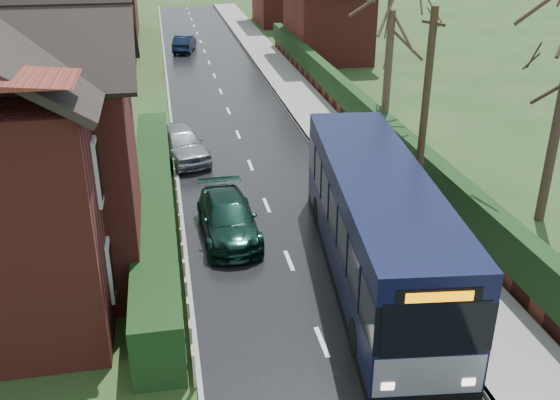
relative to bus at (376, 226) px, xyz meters
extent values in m
plane|color=#334B20|center=(-2.20, -0.71, -1.62)|extent=(140.00, 140.00, 0.00)
cube|color=black|center=(-2.20, 9.29, -1.61)|extent=(6.00, 100.00, 0.02)
cube|color=slate|center=(2.05, 9.29, -1.55)|extent=(2.50, 100.00, 0.14)
cube|color=gray|center=(0.85, 9.29, -1.55)|extent=(0.12, 100.00, 0.14)
cube|color=gray|center=(-5.25, 9.29, -1.57)|extent=(0.12, 100.00, 0.10)
cube|color=black|center=(-6.10, 4.29, -0.82)|extent=(1.20, 16.00, 1.60)
cube|color=maroon|center=(3.60, 9.29, -1.32)|extent=(0.30, 50.00, 0.60)
cube|color=black|center=(3.60, 9.29, -0.42)|extent=(0.60, 50.00, 1.20)
cube|color=maroon|center=(-7.70, 1.29, 1.38)|extent=(2.50, 4.00, 6.00)
cube|color=silver|center=(-7.15, -0.71, -0.02)|extent=(0.08, 1.20, 1.60)
cube|color=black|center=(-7.12, -0.71, -0.02)|extent=(0.03, 0.95, 1.35)
cube|color=silver|center=(-7.15, -0.71, 2.58)|extent=(0.08, 1.20, 1.60)
cube|color=black|center=(-7.12, -0.71, 2.58)|extent=(0.03, 0.95, 1.35)
cube|color=silver|center=(-7.15, 3.29, -0.02)|extent=(0.08, 1.20, 1.60)
cube|color=black|center=(-7.12, 3.29, -0.02)|extent=(0.03, 0.95, 1.35)
cube|color=silver|center=(-7.15, 3.29, 2.58)|extent=(0.08, 1.20, 1.60)
cube|color=black|center=(-7.12, 3.29, 2.58)|extent=(0.03, 0.95, 1.35)
cube|color=silver|center=(-7.15, 7.29, -0.02)|extent=(0.08, 1.20, 1.60)
cube|color=black|center=(-7.12, 7.29, -0.02)|extent=(0.03, 0.95, 1.35)
cube|color=silver|center=(-7.15, 7.29, 2.58)|extent=(0.08, 1.20, 1.60)
cube|color=black|center=(-7.12, 7.29, 2.58)|extent=(0.03, 0.95, 1.35)
cube|color=silver|center=(-7.15, 9.79, -0.02)|extent=(0.08, 1.20, 1.60)
cube|color=black|center=(-7.12, 9.79, -0.02)|extent=(0.03, 0.95, 1.35)
cube|color=silver|center=(-7.15, 9.79, 2.58)|extent=(0.08, 1.20, 1.60)
cube|color=black|center=(-7.12, 9.79, 2.58)|extent=(0.03, 0.95, 1.35)
cube|color=black|center=(0.00, 0.04, -0.72)|extent=(3.65, 10.97, 1.11)
cube|color=black|center=(0.00, 0.04, 0.42)|extent=(3.67, 10.97, 1.17)
cube|color=black|center=(0.00, 0.04, 1.33)|extent=(3.65, 10.97, 0.65)
cube|color=black|center=(0.00, 0.04, -1.45)|extent=(3.65, 10.97, 0.34)
cube|color=gray|center=(-0.60, -5.26, -0.74)|extent=(2.35, 0.38, 0.98)
cube|color=black|center=(-0.60, -5.28, 0.43)|extent=(2.20, 0.33, 1.27)
cube|color=black|center=(-0.60, -5.28, 1.21)|extent=(1.71, 0.27, 0.34)
cube|color=#FF8C00|center=(-0.61, -5.32, 1.21)|extent=(1.34, 0.19, 0.22)
cube|color=black|center=(-0.60, -5.27, -1.41)|extent=(2.40, 0.41, 0.29)
cube|color=#FFF2CC|center=(-1.45, -5.22, -0.94)|extent=(0.28, 0.08, 0.18)
cube|color=#FFF2CC|center=(0.25, -5.41, -0.94)|extent=(0.28, 0.08, 0.18)
cylinder|color=black|center=(-1.48, -3.26, -1.15)|extent=(0.38, 0.96, 0.94)
cylinder|color=black|center=(0.71, -3.51, -1.15)|extent=(0.38, 0.96, 0.94)
cylinder|color=black|center=(-0.70, 3.59, -1.15)|extent=(0.38, 0.96, 0.94)
cylinder|color=black|center=(1.49, 3.34, -1.15)|extent=(0.38, 0.96, 0.94)
imported|color=#A2A2A7|center=(-5.00, 10.63, -0.91)|extent=(2.70, 4.48, 1.43)
imported|color=black|center=(-3.80, 3.29, -1.00)|extent=(1.89, 4.35, 1.25)
imported|color=black|center=(-3.65, 33.62, -1.00)|extent=(2.03, 3.95, 1.24)
cylinder|color=slate|center=(1.56, 5.29, -0.23)|extent=(0.08, 0.08, 2.78)
cube|color=white|center=(1.56, 5.29, 0.96)|extent=(0.13, 0.42, 0.32)
cube|color=white|center=(1.56, 5.29, 0.56)|extent=(0.12, 0.38, 0.28)
cylinder|color=black|center=(2.60, 3.29, 1.91)|extent=(0.24, 0.24, 7.07)
cube|color=black|center=(2.60, 3.29, 4.94)|extent=(0.41, 0.87, 0.08)
cylinder|color=#33251E|center=(6.80, 2.45, 1.77)|extent=(0.33, 0.33, 6.78)
cylinder|color=#3D3024|center=(3.80, 9.99, 1.39)|extent=(0.32, 0.32, 6.02)
camera|label=1|loc=(-5.54, -14.69, 7.93)|focal=40.00mm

